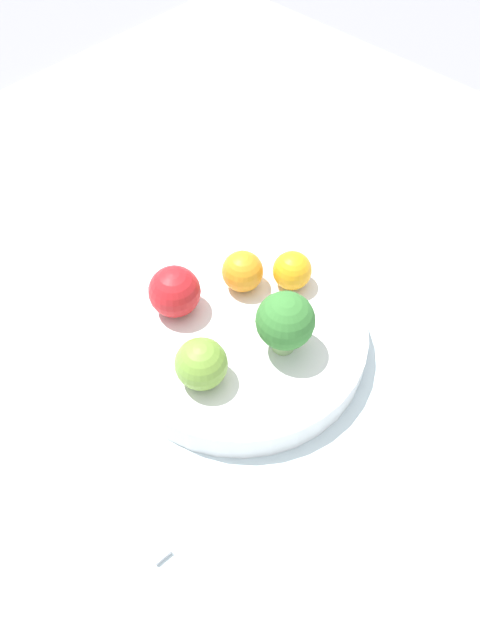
% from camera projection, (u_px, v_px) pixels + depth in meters
% --- Properties ---
extents(ground_plane, '(6.00, 6.00, 0.00)m').
position_uv_depth(ground_plane, '(240.00, 356.00, 0.67)').
color(ground_plane, gray).
extents(table_surface, '(1.20, 1.20, 0.02)m').
position_uv_depth(table_surface, '(240.00, 351.00, 0.67)').
color(table_surface, silver).
rests_on(table_surface, ground_plane).
extents(bowl, '(0.26, 0.26, 0.03)m').
position_uv_depth(bowl, '(240.00, 336.00, 0.65)').
color(bowl, white).
rests_on(bowl, table_surface).
extents(broccoli, '(0.06, 0.06, 0.07)m').
position_uv_depth(broccoli, '(285.00, 322.00, 0.59)').
color(broccoli, '#99C17A').
rests_on(broccoli, bowl).
extents(apple_red, '(0.05, 0.05, 0.05)m').
position_uv_depth(apple_red, '(175.00, 292.00, 0.63)').
color(apple_red, red).
rests_on(apple_red, bowl).
extents(apple_green, '(0.05, 0.05, 0.05)m').
position_uv_depth(apple_green, '(201.00, 364.00, 0.57)').
color(apple_green, olive).
rests_on(apple_green, bowl).
extents(orange_front, '(0.04, 0.04, 0.04)m').
position_uv_depth(orange_front, '(243.00, 271.00, 0.65)').
color(orange_front, orange).
rests_on(orange_front, bowl).
extents(orange_back, '(0.04, 0.04, 0.04)m').
position_uv_depth(orange_back, '(291.00, 270.00, 0.65)').
color(orange_back, orange).
rests_on(orange_back, bowl).
extents(spoon, '(0.02, 0.08, 0.01)m').
position_uv_depth(spoon, '(138.00, 525.00, 0.54)').
color(spoon, silver).
rests_on(spoon, table_surface).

